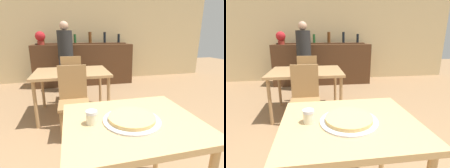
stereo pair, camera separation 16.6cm
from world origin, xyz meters
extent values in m
cube|color=#D1B784|center=(0.00, 4.30, 1.40)|extent=(8.00, 0.05, 2.80)
cube|color=tan|center=(0.00, 0.00, 0.75)|extent=(0.91, 0.76, 0.04)
cylinder|color=tan|center=(-0.39, 0.32, 0.37)|extent=(0.05, 0.05, 0.73)
cylinder|color=tan|center=(0.39, 0.32, 0.37)|extent=(0.05, 0.05, 0.73)
cube|color=#A87F51|center=(-0.36, 1.87, 0.73)|extent=(1.18, 0.89, 0.04)
cylinder|color=#A87F51|center=(-0.89, 1.49, 0.35)|extent=(0.05, 0.05, 0.71)
cylinder|color=#A87F51|center=(0.17, 1.49, 0.35)|extent=(0.05, 0.05, 0.71)
cylinder|color=#A87F51|center=(-0.89, 2.26, 0.35)|extent=(0.05, 0.05, 0.71)
cylinder|color=#A87F51|center=(0.17, 2.26, 0.35)|extent=(0.05, 0.05, 0.71)
cube|color=#4C2D19|center=(0.00, 3.80, 0.54)|extent=(2.60, 0.56, 1.08)
cube|color=#4C2D19|center=(0.00, 3.94, 1.10)|extent=(2.39, 0.24, 0.03)
cylinder|color=#5B3314|center=(-1.02, 3.94, 1.25)|extent=(0.07, 0.07, 0.27)
cylinder|color=black|center=(-0.61, 3.94, 1.24)|extent=(0.06, 0.06, 0.25)
cylinder|color=#1E5123|center=(-0.20, 3.94, 1.23)|extent=(0.07, 0.07, 0.23)
cylinder|color=#5B3314|center=(0.20, 3.94, 1.26)|extent=(0.09, 0.09, 0.29)
cylinder|color=black|center=(0.61, 3.94, 1.26)|extent=(0.07, 0.07, 0.29)
cylinder|color=black|center=(1.02, 3.94, 1.23)|extent=(0.07, 0.07, 0.24)
cube|color=olive|center=(-0.36, 1.18, 0.44)|extent=(0.40, 0.40, 0.04)
cube|color=olive|center=(-0.36, 1.36, 0.70)|extent=(0.38, 0.04, 0.47)
cylinder|color=olive|center=(-0.53, 1.01, 0.21)|extent=(0.03, 0.03, 0.43)
cylinder|color=olive|center=(-0.19, 1.01, 0.21)|extent=(0.03, 0.03, 0.43)
cylinder|color=olive|center=(-0.53, 1.35, 0.21)|extent=(0.03, 0.03, 0.43)
cylinder|color=olive|center=(-0.19, 1.35, 0.21)|extent=(0.03, 0.03, 0.43)
cube|color=olive|center=(-0.36, 2.57, 0.44)|extent=(0.40, 0.40, 0.04)
cube|color=olive|center=(-0.36, 2.39, 0.70)|extent=(0.38, 0.04, 0.47)
cylinder|color=olive|center=(-0.19, 2.74, 0.21)|extent=(0.03, 0.03, 0.43)
cylinder|color=olive|center=(-0.53, 2.74, 0.21)|extent=(0.03, 0.03, 0.43)
cylinder|color=olive|center=(-0.19, 2.40, 0.21)|extent=(0.03, 0.03, 0.43)
cylinder|color=olive|center=(-0.53, 2.40, 0.21)|extent=(0.03, 0.03, 0.43)
cylinder|color=silver|center=(-0.01, -0.02, 0.78)|extent=(0.38, 0.38, 0.01)
cylinder|color=#E0B266|center=(-0.01, -0.02, 0.79)|extent=(0.31, 0.31, 0.02)
cylinder|color=beige|center=(-0.27, 0.01, 0.81)|extent=(0.07, 0.07, 0.07)
cylinder|color=silver|center=(-0.27, 0.01, 0.85)|extent=(0.07, 0.07, 0.02)
cube|color=#2D2D38|center=(-0.46, 3.22, 0.39)|extent=(0.32, 0.18, 0.77)
cylinder|color=#262626|center=(-0.46, 3.22, 1.10)|extent=(0.34, 0.34, 0.65)
sphere|color=tan|center=(-0.46, 3.22, 1.52)|extent=(0.20, 0.20, 0.20)
cylinder|color=maroon|center=(-1.05, 3.75, 1.13)|extent=(0.16, 0.16, 0.10)
sphere|color=red|center=(-1.05, 3.75, 1.29)|extent=(0.24, 0.24, 0.24)
camera|label=1|loc=(-0.38, -1.00, 1.32)|focal=28.00mm
camera|label=2|loc=(-0.22, -1.04, 1.32)|focal=28.00mm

